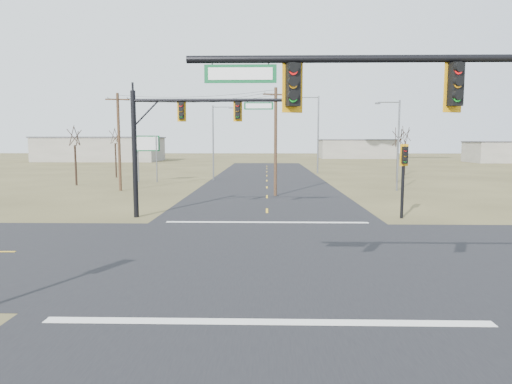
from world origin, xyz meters
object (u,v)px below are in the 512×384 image
utility_pole_far (119,140)px  highway_sign (147,149)px  pedestal_signal_ne (404,165)px  bare_tree_b (115,136)px  utility_pole_near (276,140)px  bare_tree_d (406,134)px  mast_arm_far (178,127)px  streetlight_c (215,139)px  streetlight_a (396,140)px  bare_tree_a (74,135)px  bare_tree_c (398,137)px  mast_arm_near (469,118)px  streetlight_b (316,130)px

utility_pole_far → highway_sign: bearing=88.1°
pedestal_signal_ne → bare_tree_b: bare_tree_b is taller
utility_pole_near → highway_sign: (-14.73, 13.09, -0.99)m
highway_sign → bare_tree_d: (33.44, 11.79, 1.95)m
mast_arm_far → streetlight_c: size_ratio=1.08×
utility_pole_far → bare_tree_b: 16.99m
utility_pole_near → bare_tree_d: 31.14m
streetlight_a → bare_tree_b: (-32.48, 15.42, 0.64)m
streetlight_a → bare_tree_a: bearing=167.7°
streetlight_c → bare_tree_a: (-14.47, -6.53, 0.32)m
utility_pole_far → bare_tree_c: bearing=18.3°
pedestal_signal_ne → highway_sign: bearing=117.3°
utility_pole_near → streetlight_a: (11.74, 4.54, -0.01)m
mast_arm_near → bare_tree_b: bearing=95.5°
highway_sign → bare_tree_b: 9.28m
mast_arm_near → bare_tree_d: mast_arm_near is taller
streetlight_c → bare_tree_a: streetlight_c is taller
mast_arm_far → streetlight_a: bearing=33.2°
bare_tree_d → utility_pole_far: bearing=-148.2°
utility_pole_far → highway_sign: size_ratio=1.72×
utility_pole_near → streetlight_c: utility_pole_near is taller
mast_arm_far → bare_tree_a: bearing=118.2°
mast_arm_far → streetlight_a: size_ratio=1.12×
highway_sign → streetlight_b: 26.60m
streetlight_a → bare_tree_d: size_ratio=1.20×
mast_arm_near → streetlight_a: bearing=55.4°
streetlight_a → bare_tree_d: (6.97, 20.33, 0.96)m
utility_pole_far → mast_arm_near: bearing=-59.2°
utility_pole_near → streetlight_a: utility_pole_near is taller
utility_pole_far → streetlight_c: 14.17m
mast_arm_near → utility_pole_far: 37.68m
pedestal_signal_ne → utility_pole_far: bearing=130.6°
utility_pole_far → highway_sign: (0.31, 9.11, -0.97)m
mast_arm_near → bare_tree_a: 45.58m
bare_tree_a → bare_tree_d: bare_tree_d is taller
bare_tree_c → mast_arm_far: bearing=-129.6°
mast_arm_near → utility_pole_near: 28.71m
streetlight_b → streetlight_c: size_ratio=1.26×
bare_tree_a → bare_tree_b: size_ratio=0.99×
streetlight_a → mast_arm_near: bearing=-107.2°
bare_tree_a → utility_pole_near: bearing=-23.0°
mast_arm_near → streetlight_c: (-11.35, 44.09, -0.30)m
highway_sign → bare_tree_d: size_ratio=0.75×
streetlight_a → streetlight_b: bearing=97.5°
streetlight_a → bare_tree_d: streetlight_a is taller
pedestal_signal_ne → highway_sign: (-22.45, 24.68, 0.53)m
streetlight_a → streetlight_c: 21.89m
mast_arm_near → streetlight_a: (7.48, 32.93, -0.52)m
pedestal_signal_ne → utility_pole_far: 27.61m
utility_pole_near → mast_arm_near: bearing=-81.5°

